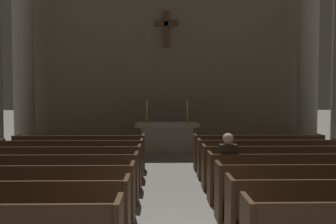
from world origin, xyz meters
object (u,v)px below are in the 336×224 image
Objects in this scene: pew_left_row_7 at (80,153)px; pew_right_row_6 at (269,159)px; pew_left_row_3 at (27,193)px; altar at (167,136)px; pew_right_row_7 at (258,152)px; column_left_fourth at (23,50)px; pew_left_row_4 at (46,179)px; lone_worshipper at (227,166)px; pew_left_row_2 at (0,213)px; pew_right_row_4 at (299,177)px; candlestick_left at (147,115)px; pew_left_row_5 at (60,168)px; pew_right_row_3 at (322,191)px; pew_right_row_5 at (282,167)px; column_right_fourth at (308,51)px; pew_left_row_6 at (71,159)px; candlestick_right at (187,115)px.

pew_left_row_7 is 1.00× the size of pew_right_row_6.
altar reaches higher than pew_left_row_3.
pew_right_row_7 is 9.06m from column_left_fourth.
pew_left_row_4 is at bearing -147.10° from pew_right_row_7.
pew_left_row_4 is 2.58× the size of lone_worshipper.
pew_left_row_4 is (0.00, 2.04, 0.00)m from pew_left_row_2.
pew_right_row_4 is 4.34× the size of candlestick_left.
pew_right_row_3 is at bearing -23.33° from pew_left_row_5.
pew_left_row_4 is 5.63m from pew_right_row_7.
column_right_fourth reaches higher than pew_right_row_5.
candlestick_left is at bearing 72.27° from pew_left_row_5.
column_left_fourth reaches higher than pew_right_row_3.
pew_right_row_3 is (4.73, -2.04, 0.00)m from pew_left_row_5.
pew_right_row_6 is (4.73, 2.04, 0.00)m from pew_left_row_4.
pew_left_row_3 is at bearing -90.00° from pew_left_row_6.
candlestick_left is (-0.70, -0.00, 0.73)m from altar.
lone_worshipper is (-1.35, 1.06, 0.22)m from pew_right_row_3.
pew_left_row_6 and pew_right_row_3 have the same top height.
candlestick_left is (-3.06, 3.16, 0.79)m from pew_right_row_7.
lone_worshipper is at bearing -41.84° from pew_left_row_7.
pew_left_row_2 is 1.00× the size of pew_left_row_6.
candlestick_left is (-3.06, 6.22, 0.79)m from pew_right_row_4.
pew_right_row_3 is at bearing 12.17° from pew_left_row_2.
candlestick_left reaches higher than lone_worshipper.
candlestick_left reaches higher than pew_right_row_3.
pew_right_row_6 is at bearing 40.78° from pew_left_row_2.
pew_left_row_4 is at bearing -116.22° from candlestick_right.
pew_left_row_5 and pew_right_row_4 have the same top height.
pew_right_row_4 is at bearing -42.87° from column_left_fourth.
pew_right_row_3 is at bearing -77.06° from candlestick_right.
lone_worshipper is at bearing -80.73° from altar.
column_left_fourth and column_right_fourth have the same top height.
pew_right_row_6 is at bearing 32.90° from pew_left_row_3.
candlestick_right is (-1.66, 7.24, 0.79)m from pew_right_row_3.
pew_left_row_7 is 3.66m from candlestick_left.
pew_right_row_7 is at bearing 47.15° from pew_left_row_2.
column_left_fourth reaches higher than pew_right_row_7.
altar reaches higher than pew_left_row_2.
lone_worshipper reaches higher than pew_right_row_7.
column_right_fourth is at bearing 59.08° from lone_worshipper.
candlestick_right is at bearing -0.00° from altar.
pew_right_row_6 is 5.24m from candlestick_left.
pew_left_row_7 is 1.00× the size of pew_right_row_7.
candlestick_right is at bearing 102.94° from pew_right_row_3.
column_left_fourth is 6.06m from altar.
candlestick_right is at bearing 53.78° from pew_left_row_6.
pew_left_row_3 and pew_right_row_3 have the same top height.
lone_worshipper is (3.37, 0.04, 0.22)m from pew_left_row_4.
pew_left_row_4 is 4.83m from pew_right_row_3.
pew_left_row_5 is 1.00× the size of pew_right_row_7.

